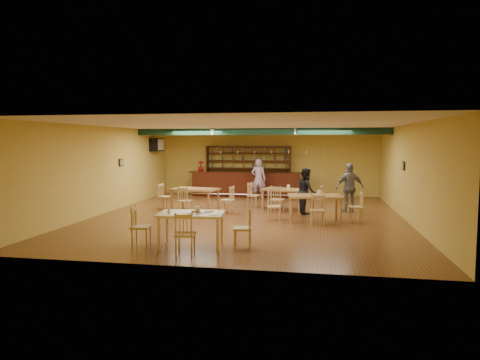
% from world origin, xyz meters
% --- Properties ---
extents(floor, '(12.00, 12.00, 0.00)m').
position_xyz_m(floor, '(0.00, 0.00, 0.00)').
color(floor, brown).
rests_on(floor, ground).
extents(ceiling_beam, '(10.00, 0.30, 0.25)m').
position_xyz_m(ceiling_beam, '(0.00, 2.80, 2.87)').
color(ceiling_beam, '#103120').
rests_on(ceiling_beam, ceiling).
extents(track_rail_left, '(0.05, 2.50, 0.05)m').
position_xyz_m(track_rail_left, '(-1.80, 3.40, 2.94)').
color(track_rail_left, silver).
rests_on(track_rail_left, ceiling).
extents(track_rail_right, '(0.05, 2.50, 0.05)m').
position_xyz_m(track_rail_right, '(1.40, 3.40, 2.94)').
color(track_rail_right, silver).
rests_on(track_rail_right, ceiling).
extents(ac_unit, '(0.34, 0.70, 0.48)m').
position_xyz_m(ac_unit, '(-4.80, 4.20, 2.35)').
color(ac_unit, silver).
rests_on(ac_unit, wall_left).
extents(picture_left, '(0.04, 0.34, 0.28)m').
position_xyz_m(picture_left, '(-4.97, 1.00, 1.70)').
color(picture_left, black).
rests_on(picture_left, wall_left).
extents(picture_right, '(0.04, 0.34, 0.28)m').
position_xyz_m(picture_right, '(4.97, 0.50, 1.70)').
color(picture_right, black).
rests_on(picture_right, wall_right).
extents(bar_counter, '(5.13, 0.85, 1.13)m').
position_xyz_m(bar_counter, '(-0.93, 5.15, 0.56)').
color(bar_counter, '#36130A').
rests_on(bar_counter, ground).
extents(back_bar_hutch, '(3.97, 0.40, 2.28)m').
position_xyz_m(back_bar_hutch, '(-0.93, 5.78, 1.14)').
color(back_bar_hutch, '#36130A').
rests_on(back_bar_hutch, ground).
extents(poinsettia, '(0.33, 0.33, 0.46)m').
position_xyz_m(poinsettia, '(-3.05, 5.15, 1.36)').
color(poinsettia, '#9B0E11').
rests_on(poinsettia, bar_counter).
extents(dining_table_a, '(1.78, 1.27, 0.81)m').
position_xyz_m(dining_table_a, '(-2.05, 0.74, 0.40)').
color(dining_table_a, olive).
rests_on(dining_table_a, ground).
extents(dining_table_b, '(1.72, 1.30, 0.77)m').
position_xyz_m(dining_table_b, '(1.08, 1.61, 0.38)').
color(dining_table_b, olive).
rests_on(dining_table_b, ground).
extents(dining_table_d, '(1.74, 1.16, 0.82)m').
position_xyz_m(dining_table_d, '(2.18, -0.56, 0.41)').
color(dining_table_d, olive).
rests_on(dining_table_d, ground).
extents(near_table, '(1.60, 1.12, 0.81)m').
position_xyz_m(near_table, '(-0.65, -4.41, 0.40)').
color(near_table, beige).
rests_on(near_table, ground).
extents(pizza_tray, '(0.49, 0.49, 0.01)m').
position_xyz_m(pizza_tray, '(-0.54, -4.41, 0.82)').
color(pizza_tray, silver).
rests_on(pizza_tray, near_table).
extents(parmesan_shaker, '(0.08, 0.08, 0.11)m').
position_xyz_m(parmesan_shaker, '(-1.13, -4.57, 0.86)').
color(parmesan_shaker, '#EAE5C6').
rests_on(parmesan_shaker, near_table).
extents(napkin_stack, '(0.24, 0.21, 0.03)m').
position_xyz_m(napkin_stack, '(-0.27, -4.20, 0.82)').
color(napkin_stack, white).
rests_on(napkin_stack, near_table).
extents(pizza_server, '(0.33, 0.16, 0.00)m').
position_xyz_m(pizza_server, '(-0.38, -4.36, 0.83)').
color(pizza_server, silver).
rests_on(pizza_server, pizza_tray).
extents(side_plate, '(0.24, 0.24, 0.01)m').
position_xyz_m(side_plate, '(-0.06, -4.63, 0.81)').
color(side_plate, white).
rests_on(side_plate, near_table).
extents(patron_bar, '(0.68, 0.49, 1.75)m').
position_xyz_m(patron_bar, '(-0.24, 4.33, 0.88)').
color(patron_bar, '#814698').
rests_on(patron_bar, ground).
extents(patron_right_a, '(0.78, 0.90, 1.59)m').
position_xyz_m(patron_right_a, '(1.88, 0.81, 0.79)').
color(patron_right_a, black).
rests_on(patron_right_a, ground).
extents(patron_right_b, '(1.10, 0.72, 1.73)m').
position_xyz_m(patron_right_b, '(3.38, 1.44, 0.87)').
color(patron_right_b, slate).
rests_on(patron_right_b, ground).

